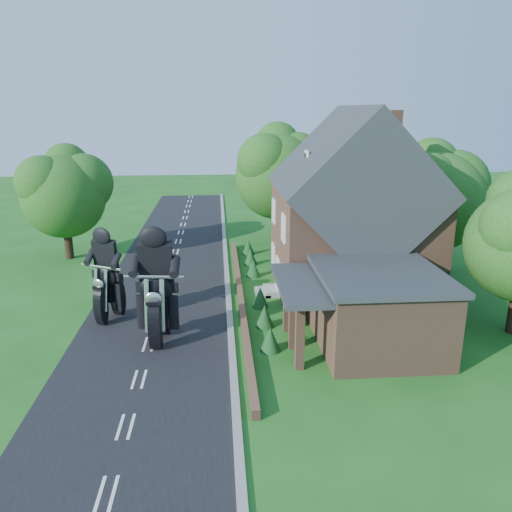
{
  "coord_description": "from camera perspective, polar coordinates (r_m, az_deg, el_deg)",
  "views": [
    {
      "loc": [
        3.18,
        -20.41,
        10.02
      ],
      "look_at": [
        5.08,
        4.04,
        2.8
      ],
      "focal_mm": 35.0,
      "sensor_mm": 36.0,
      "label": 1
    }
  ],
  "objects": [
    {
      "name": "garden_wall",
      "position": [
        27.27,
        -1.79,
        -4.71
      ],
      "size": [
        0.3,
        22.0,
        0.4
      ],
      "primitive_type": "cube",
      "color": "brown",
      "rests_on": "ground"
    },
    {
      "name": "motorcycle_follow",
      "position": [
        25.66,
        -16.34,
        -5.57
      ],
      "size": [
        1.03,
        1.53,
        1.42
      ],
      "primitive_type": null,
      "rotation": [
        0.0,
        0.0,
        2.68
      ],
      "color": "black",
      "rests_on": "ground"
    },
    {
      "name": "shrub_c",
      "position": [
        26.27,
        0.49,
        -4.72
      ],
      "size": [
        0.9,
        0.9,
        1.1
      ],
      "primitive_type": "cone",
      "color": "#133E1A",
      "rests_on": "ground"
    },
    {
      "name": "shrub_d",
      "position": [
        30.97,
        -0.3,
        -1.4
      ],
      "size": [
        0.9,
        0.9,
        1.1
      ],
      "primitive_type": "cone",
      "color": "#133E1A",
      "rests_on": "ground"
    },
    {
      "name": "shrub_b",
      "position": [
        23.96,
        1.01,
        -6.87
      ],
      "size": [
        0.9,
        0.9,
        1.1
      ],
      "primitive_type": "cone",
      "color": "#133E1A",
      "rests_on": "ground"
    },
    {
      "name": "tree_behind_house",
      "position": [
        38.36,
        12.45,
        10.36
      ],
      "size": [
        7.81,
        7.2,
        10.08
      ],
      "color": "black",
      "rests_on": "ground"
    },
    {
      "name": "shrub_f",
      "position": [
        35.75,
        -0.88,
        1.05
      ],
      "size": [
        0.9,
        0.9,
        1.1
      ],
      "primitive_type": "cone",
      "color": "#133E1A",
      "rests_on": "ground"
    },
    {
      "name": "tree_behind_left",
      "position": [
        38.11,
        3.15,
        9.93
      ],
      "size": [
        6.94,
        6.4,
        9.16
      ],
      "color": "black",
      "rests_on": "ground"
    },
    {
      "name": "tree_house_right",
      "position": [
        32.36,
        20.37,
        6.8
      ],
      "size": [
        6.51,
        6.0,
        8.4
      ],
      "color": "black",
      "rests_on": "ground"
    },
    {
      "name": "kerb",
      "position": [
        22.72,
        -2.84,
        -9.62
      ],
      "size": [
        0.3,
        80.0,
        0.12
      ],
      "primitive_type": "cube",
      "color": "gray",
      "rests_on": "ground"
    },
    {
      "name": "shrub_e",
      "position": [
        33.35,
        -0.61,
        -0.09
      ],
      "size": [
        0.9,
        0.9,
        1.1
      ],
      "primitive_type": "cone",
      "color": "#133E1A",
      "rests_on": "ground"
    },
    {
      "name": "tree_far_road",
      "position": [
        36.32,
        -20.6,
        7.17
      ],
      "size": [
        6.08,
        5.6,
        7.84
      ],
      "color": "black",
      "rests_on": "ground"
    },
    {
      "name": "motorcycle_lead",
      "position": [
        22.76,
        -10.98,
        -7.81
      ],
      "size": [
        0.63,
        1.76,
        1.6
      ],
      "primitive_type": null,
      "rotation": [
        0.0,
        0.0,
        3.03
      ],
      "color": "black",
      "rests_on": "ground"
    },
    {
      "name": "road",
      "position": [
        22.96,
        -12.12,
        -9.84
      ],
      "size": [
        7.0,
        80.0,
        0.02
      ],
      "primitive_type": "cube",
      "color": "black",
      "rests_on": "ground"
    },
    {
      "name": "house",
      "position": [
        27.99,
        10.84,
        4.41
      ],
      "size": [
        9.54,
        8.64,
        10.24
      ],
      "color": "brown",
      "rests_on": "ground"
    },
    {
      "name": "annex",
      "position": [
        22.3,
        13.42,
        -5.79
      ],
      "size": [
        7.05,
        5.94,
        3.44
      ],
      "color": "brown",
      "rests_on": "ground"
    },
    {
      "name": "ground",
      "position": [
        22.96,
        -12.12,
        -9.87
      ],
      "size": [
        120.0,
        120.0,
        0.0
      ],
      "primitive_type": "plane",
      "color": "#195818",
      "rests_on": "ground"
    },
    {
      "name": "shrub_a",
      "position": [
        21.7,
        1.64,
        -9.47
      ],
      "size": [
        0.9,
        0.9,
        1.1
      ],
      "primitive_type": "cone",
      "color": "#133E1A",
      "rests_on": "ground"
    }
  ]
}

